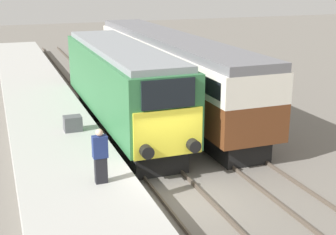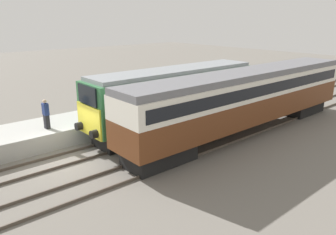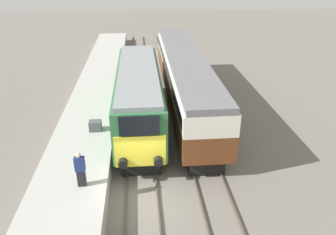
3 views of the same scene
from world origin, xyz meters
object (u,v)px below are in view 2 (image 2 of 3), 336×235
person_on_platform (46,114)px  luggage_crate (125,108)px  locomotive (176,96)px  passenger_carriage (247,96)px

person_on_platform → luggage_crate: person_on_platform is taller
locomotive → passenger_carriage: size_ratio=0.69×
locomotive → luggage_crate: size_ratio=18.15×
person_on_platform → locomotive: bearing=70.5°
passenger_carriage → luggage_crate: bearing=-139.5°
person_on_platform → luggage_crate: (0.03, 5.22, -0.54)m
passenger_carriage → person_on_platform: bearing=-120.2°
person_on_platform → passenger_carriage: bearing=59.8°
passenger_carriage → luggage_crate: size_ratio=26.39×
person_on_platform → luggage_crate: 5.25m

